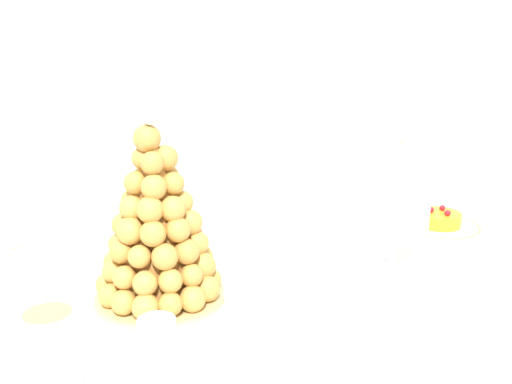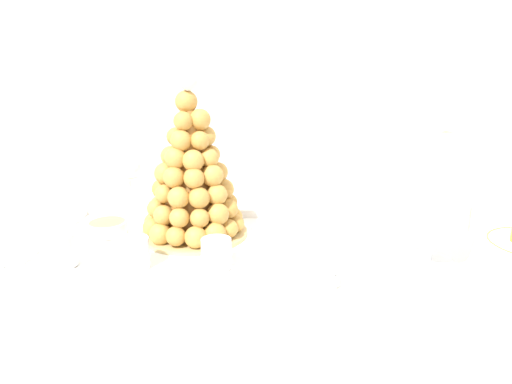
% 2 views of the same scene
% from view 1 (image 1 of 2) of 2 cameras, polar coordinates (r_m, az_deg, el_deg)
% --- Properties ---
extents(backdrop_wall, '(4.80, 0.10, 2.50)m').
position_cam_1_polar(backdrop_wall, '(1.81, -19.09, 16.75)').
color(backdrop_wall, silver).
rests_on(backdrop_wall, ground_plane).
extents(buffet_table, '(1.75, 0.94, 0.75)m').
position_cam_1_polar(buffet_table, '(1.08, -2.84, -14.50)').
color(buffet_table, brown).
rests_on(buffet_table, ground_plane).
extents(serving_tray, '(0.56, 0.34, 0.02)m').
position_cam_1_polar(serving_tray, '(0.97, -8.76, -11.52)').
color(serving_tray, white).
rests_on(serving_tray, buffet_table).
extents(croquembouche, '(0.22, 0.22, 0.33)m').
position_cam_1_polar(croquembouche, '(0.95, -9.78, -3.42)').
color(croquembouche, tan).
rests_on(croquembouche, serving_tray).
extents(dessert_cup_left, '(0.06, 0.06, 0.06)m').
position_cam_1_polar(dessert_cup_left, '(0.80, -19.16, -16.09)').
color(dessert_cup_left, silver).
rests_on(dessert_cup_left, serving_tray).
extents(dessert_cup_mid_left, '(0.05, 0.05, 0.06)m').
position_cam_1_polar(dessert_cup_mid_left, '(0.83, -9.77, -14.18)').
color(dessert_cup_mid_left, silver).
rests_on(dessert_cup_mid_left, serving_tray).
extents(dessert_cup_centre, '(0.05, 0.05, 0.05)m').
position_cam_1_polar(dessert_cup_centre, '(0.90, -1.50, -11.63)').
color(dessert_cup_centre, silver).
rests_on(dessert_cup_centre, serving_tray).
extents(dessert_cup_mid_right, '(0.06, 0.06, 0.05)m').
position_cam_1_polar(dessert_cup_mid_right, '(0.97, 5.36, -9.70)').
color(dessert_cup_mid_right, silver).
rests_on(dessert_cup_mid_right, serving_tray).
extents(creme_brulee_ramekin, '(0.08, 0.08, 0.03)m').
position_cam_1_polar(creme_brulee_ramekin, '(0.95, -19.92, -11.83)').
color(creme_brulee_ramekin, white).
rests_on(creme_brulee_ramekin, serving_tray).
extents(macaron_goblet, '(0.13, 0.13, 0.25)m').
position_cam_1_polar(macaron_goblet, '(1.12, 13.74, 0.38)').
color(macaron_goblet, white).
rests_on(macaron_goblet, buffet_table).
extents(fruit_tart_plate, '(0.19, 0.19, 0.05)m').
position_cam_1_polar(fruit_tart_plate, '(1.40, 17.66, -2.89)').
color(fruit_tart_plate, white).
rests_on(fruit_tart_plate, buffet_table).
extents(wine_glass, '(0.07, 0.07, 0.14)m').
position_cam_1_polar(wine_glass, '(1.10, -23.61, -3.84)').
color(wine_glass, silver).
rests_on(wine_glass, buffet_table).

